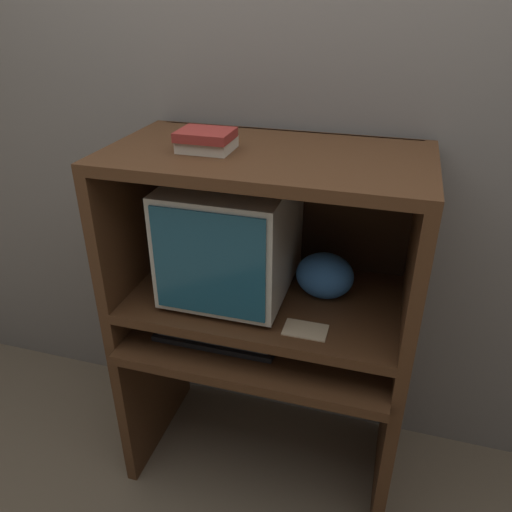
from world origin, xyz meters
TOP-DOWN VIEW (x-y plane):
  - ground_plane at (0.00, 0.00)m, footprint 12.00×12.00m
  - wall_back at (0.00, 0.61)m, footprint 6.00×0.06m
  - desk_base at (0.00, 0.24)m, footprint 0.99×0.58m
  - desk_monitor_shelf at (0.00, 0.27)m, footprint 0.99×0.55m
  - hutch_upper at (0.00, 0.31)m, footprint 0.99×0.55m
  - crt_monitor at (-0.12, 0.28)m, footprint 0.39×0.45m
  - keyboard at (-0.14, 0.16)m, footprint 0.43×0.15m
  - mouse at (0.15, 0.17)m, footprint 0.07×0.05m
  - snack_bag at (0.20, 0.32)m, footprint 0.20×0.15m
  - book_stack at (-0.18, 0.23)m, footprint 0.16×0.14m
  - paper_card at (0.17, 0.10)m, footprint 0.14×0.09m

SIDE VIEW (x-z plane):
  - ground_plane at x=0.00m, z-range 0.00..0.00m
  - desk_base at x=0.00m, z-range 0.09..0.76m
  - keyboard at x=-0.14m, z-range 0.67..0.69m
  - mouse at x=0.15m, z-range 0.67..0.70m
  - desk_monitor_shelf at x=0.00m, z-range 0.71..0.85m
  - paper_card at x=0.17m, z-range 0.81..0.81m
  - snack_bag at x=0.20m, z-range 0.81..0.97m
  - crt_monitor at x=-0.12m, z-range 0.82..1.22m
  - hutch_upper at x=0.00m, z-range 0.90..1.41m
  - wall_back at x=0.00m, z-range 0.00..2.60m
  - book_stack at x=-0.18m, z-range 1.32..1.38m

